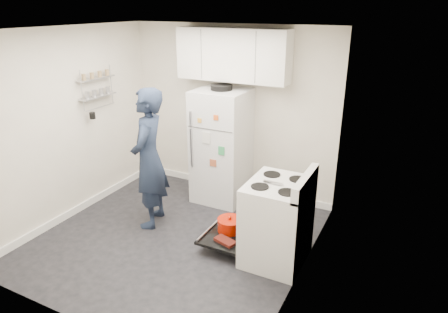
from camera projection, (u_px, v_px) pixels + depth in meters
The scene contains 7 objects.
room at pixel (170, 146), 4.62m from camera, with size 3.21×3.21×2.51m.
electric_range at pixel (276, 222), 4.44m from camera, with size 0.66×0.76×1.10m.
open_oven_door at pixel (229, 230), 4.82m from camera, with size 0.55×0.70×0.23m.
refrigerator at pixel (222, 146), 5.76m from camera, with size 0.72×0.74×1.71m.
upper_cabinets at pixel (233, 55), 5.42m from camera, with size 1.60×0.33×0.70m, color silver.
wall_shelf_rack at pixel (97, 87), 5.47m from camera, with size 0.14×0.60×0.61m.
person at pixel (149, 159), 5.05m from camera, with size 0.66×0.44×1.82m, color #192238.
Camera 1 is at (2.50, -3.58, 2.75)m, focal length 32.00 mm.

